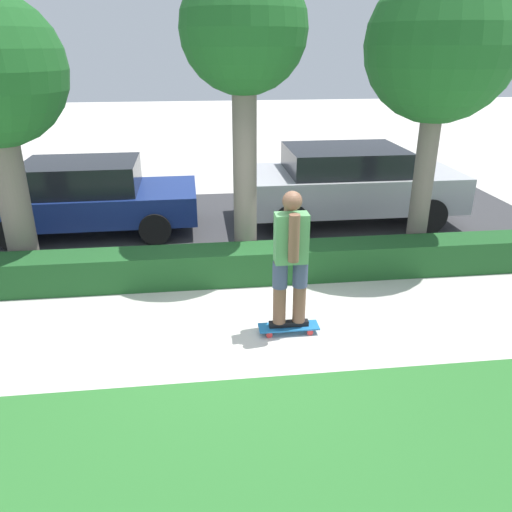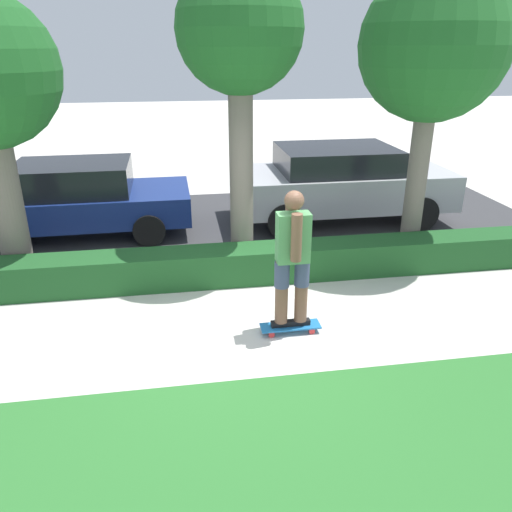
# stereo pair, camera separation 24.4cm
# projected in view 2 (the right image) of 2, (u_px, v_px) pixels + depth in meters

# --- Properties ---
(ground_plane) EXTENTS (60.00, 60.00, 0.00)m
(ground_plane) POSITION_uv_depth(u_px,v_px,m) (246.00, 332.00, 6.55)
(ground_plane) COLOR beige
(street_asphalt) EXTENTS (13.67, 5.00, 0.01)m
(street_asphalt) POSITION_uv_depth(u_px,v_px,m) (218.00, 227.00, 10.37)
(street_asphalt) COLOR #38383A
(street_asphalt) RESTS_ON ground_plane
(hedge_row) EXTENTS (13.67, 0.60, 0.55)m
(hedge_row) POSITION_uv_depth(u_px,v_px,m) (232.00, 265.00, 7.90)
(hedge_row) COLOR #1E5123
(hedge_row) RESTS_ON ground_plane
(skateboard) EXTENTS (0.79, 0.24, 0.10)m
(skateboard) POSITION_uv_depth(u_px,v_px,m) (290.00, 326.00, 6.54)
(skateboard) COLOR #1E6BAD
(skateboard) RESTS_ON ground_plane
(skater_person) EXTENTS (0.52, 0.47, 1.82)m
(skater_person) POSITION_uv_depth(u_px,v_px,m) (292.00, 257.00, 6.15)
(skater_person) COLOR black
(skater_person) RESTS_ON skateboard
(tree_mid) EXTENTS (1.84, 1.84, 4.62)m
(tree_mid) POSITION_uv_depth(u_px,v_px,m) (240.00, 39.00, 7.10)
(tree_mid) COLOR #70665B
(tree_mid) RESTS_ON ground_plane
(tree_far) EXTENTS (2.30, 2.30, 4.63)m
(tree_far) POSITION_uv_depth(u_px,v_px,m) (433.00, 49.00, 7.58)
(tree_far) COLOR #70665B
(tree_far) RESTS_ON ground_plane
(parked_car_front) EXTENTS (4.16, 1.89, 1.43)m
(parked_car_front) POSITION_uv_depth(u_px,v_px,m) (80.00, 198.00, 9.73)
(parked_car_front) COLOR navy
(parked_car_front) RESTS_ON ground_plane
(parked_car_middle) EXTENTS (4.51, 2.08, 1.57)m
(parked_car_middle) POSITION_uv_depth(u_px,v_px,m) (340.00, 182.00, 10.51)
(parked_car_middle) COLOR #B7B7BC
(parked_car_middle) RESTS_ON ground_plane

